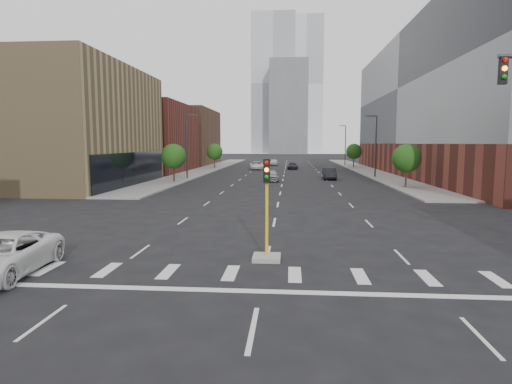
# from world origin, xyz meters

# --- Properties ---
(ground) EXTENTS (400.00, 400.00, 0.00)m
(ground) POSITION_xyz_m (0.00, 0.00, 0.00)
(ground) COLOR black
(ground) RESTS_ON ground
(sidewalk_left_far) EXTENTS (5.00, 92.00, 0.15)m
(sidewalk_left_far) POSITION_xyz_m (-15.00, 74.00, 0.07)
(sidewalk_left_far) COLOR gray
(sidewalk_left_far) RESTS_ON ground
(sidewalk_right_far) EXTENTS (5.00, 92.00, 0.15)m
(sidewalk_right_far) POSITION_xyz_m (15.00, 74.00, 0.07)
(sidewalk_right_far) COLOR gray
(sidewalk_right_far) RESTS_ON ground
(building_left_mid) EXTENTS (20.00, 24.00, 14.00)m
(building_left_mid) POSITION_xyz_m (-27.50, 40.00, 7.00)
(building_left_mid) COLOR #998156
(building_left_mid) RESTS_ON ground
(building_left_far_a) EXTENTS (20.00, 22.00, 12.00)m
(building_left_far_a) POSITION_xyz_m (-27.50, 66.00, 6.00)
(building_left_far_a) COLOR brown
(building_left_far_a) RESTS_ON ground
(building_left_far_b) EXTENTS (20.00, 24.00, 13.00)m
(building_left_far_b) POSITION_xyz_m (-27.50, 92.00, 6.50)
(building_left_far_b) COLOR brown
(building_left_far_b) RESTS_ON ground
(building_right_main) EXTENTS (24.00, 70.00, 22.00)m
(building_right_main) POSITION_xyz_m (29.50, 60.00, 11.00)
(building_right_main) COLOR brown
(building_right_main) RESTS_ON ground
(tower_left) EXTENTS (22.00, 22.00, 70.00)m
(tower_left) POSITION_xyz_m (-8.00, 220.00, 35.00)
(tower_left) COLOR #B2B7BC
(tower_left) RESTS_ON ground
(tower_right) EXTENTS (20.00, 20.00, 80.00)m
(tower_right) POSITION_xyz_m (10.00, 260.00, 40.00)
(tower_right) COLOR #B2B7BC
(tower_right) RESTS_ON ground
(tower_mid) EXTENTS (18.00, 18.00, 44.00)m
(tower_mid) POSITION_xyz_m (0.00, 200.00, 22.00)
(tower_mid) COLOR slate
(tower_mid) RESTS_ON ground
(median_traffic_signal) EXTENTS (1.20, 1.20, 4.40)m
(median_traffic_signal) POSITION_xyz_m (0.00, 8.97, 0.97)
(median_traffic_signal) COLOR #999993
(median_traffic_signal) RESTS_ON ground
(streetlight_right_a) EXTENTS (1.60, 0.22, 9.07)m
(streetlight_right_a) POSITION_xyz_m (13.41, 55.00, 5.01)
(streetlight_right_a) COLOR #2D2D30
(streetlight_right_a) RESTS_ON ground
(streetlight_right_b) EXTENTS (1.60, 0.22, 9.07)m
(streetlight_right_b) POSITION_xyz_m (13.41, 90.00, 5.01)
(streetlight_right_b) COLOR #2D2D30
(streetlight_right_b) RESTS_ON ground
(streetlight_left) EXTENTS (1.60, 0.22, 9.07)m
(streetlight_left) POSITION_xyz_m (-13.41, 50.00, 5.01)
(streetlight_left) COLOR #2D2D30
(streetlight_left) RESTS_ON ground
(tree_left_near) EXTENTS (3.20, 3.20, 4.85)m
(tree_left_near) POSITION_xyz_m (-14.00, 45.00, 3.39)
(tree_left_near) COLOR #382619
(tree_left_near) RESTS_ON ground
(tree_left_far) EXTENTS (3.20, 3.20, 4.85)m
(tree_left_far) POSITION_xyz_m (-14.00, 75.00, 3.39)
(tree_left_far) COLOR #382619
(tree_left_far) RESTS_ON ground
(tree_right_near) EXTENTS (3.20, 3.20, 4.85)m
(tree_right_near) POSITION_xyz_m (14.00, 40.00, 3.39)
(tree_right_near) COLOR #382619
(tree_right_near) RESTS_ON ground
(tree_right_far) EXTENTS (3.20, 3.20, 4.85)m
(tree_right_far) POSITION_xyz_m (14.00, 80.00, 3.39)
(tree_right_far) COLOR #382619
(tree_right_far) RESTS_ON ground
(car_near_left) EXTENTS (2.15, 4.67, 1.55)m
(car_near_left) POSITION_xyz_m (-1.50, 47.98, 0.78)
(car_near_left) COLOR #9F9FA4
(car_near_left) RESTS_ON ground
(car_mid_right) EXTENTS (1.76, 4.94, 1.62)m
(car_mid_right) POSITION_xyz_m (6.50, 51.49, 0.81)
(car_mid_right) COLOR black
(car_mid_right) RESTS_ON ground
(car_far_left) EXTENTS (3.20, 5.82, 1.55)m
(car_far_left) POSITION_xyz_m (-5.49, 73.25, 0.77)
(car_far_left) COLOR silver
(car_far_left) RESTS_ON ground
(car_deep_right) EXTENTS (2.17, 4.72, 1.34)m
(car_deep_right) POSITION_xyz_m (1.50, 74.22, 0.67)
(car_deep_right) COLOR black
(car_deep_right) RESTS_ON ground
(car_distant) EXTENTS (2.00, 4.46, 1.49)m
(car_distant) POSITION_xyz_m (-2.75, 89.03, 0.74)
(car_distant) COLOR silver
(car_distant) RESTS_ON ground
(parked_minivan) EXTENTS (3.05, 5.86, 1.58)m
(parked_minivan) POSITION_xyz_m (-10.00, 6.00, 0.79)
(parked_minivan) COLOR white
(parked_minivan) RESTS_ON ground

